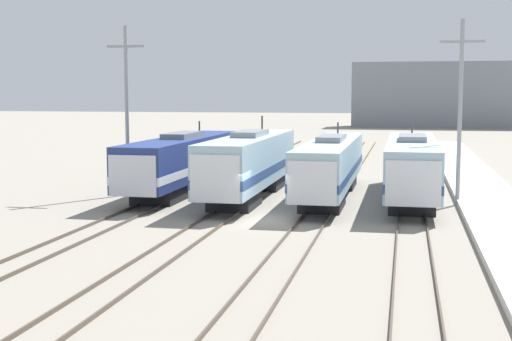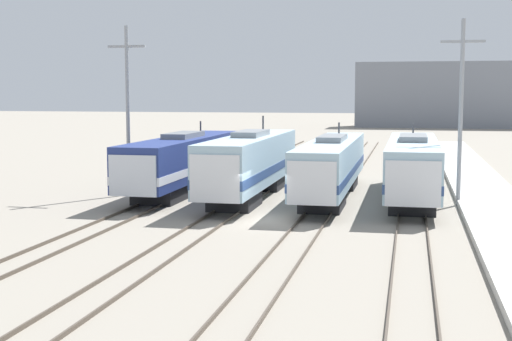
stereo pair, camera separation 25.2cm
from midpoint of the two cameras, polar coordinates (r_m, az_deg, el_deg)
The scene contains 13 objects.
ground_plane at distance 37.60m, azimuth 0.57°, elevation -3.97°, with size 400.00×400.00×0.00m, color gray.
rail_pair_far_left at distance 39.74m, azimuth -10.20°, elevation -3.41°, with size 1.50×120.00×0.15m.
rail_pair_center_left at distance 38.15m, azimuth -3.15°, elevation -3.72°, with size 1.51×120.00×0.15m.
rail_pair_center_right at distance 37.19m, azimuth 4.39°, elevation -3.99°, with size 1.51×120.00×0.15m.
rail_pair_far_right at distance 36.89m, azimuth 12.20°, elevation -4.19°, with size 1.50×120.00×0.15m.
locomotive_far_left at distance 47.88m, azimuth -6.20°, elevation 0.70°, with size 3.05×18.29×4.62m.
locomotive_center_left at distance 44.88m, azimuth -0.76°, elevation 0.52°, with size 2.96×17.37×5.10m.
locomotive_center_right at distance 45.26m, azimuth 5.81°, elevation 0.36°, with size 2.80×19.32×4.62m.
locomotive_far_right at distance 45.17m, azimuth 12.20°, elevation 0.29°, with size 3.05×18.34×4.53m.
catenary_tower_left at distance 47.00m, azimuth -10.45°, elevation 5.13°, with size 2.53×0.25×10.94m.
catenary_tower_right at distance 43.60m, azimuth 15.86°, elevation 4.92°, with size 2.53×0.25×10.94m.
platform at distance 37.20m, azimuth 19.38°, elevation -4.16°, with size 4.00×120.00×0.36m.
depot_building at distance 143.03m, azimuth 14.87°, elevation 5.87°, with size 35.47×9.24×12.52m.
Camera 1 is at (7.11, -36.32, 6.66)m, focal length 50.00 mm.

